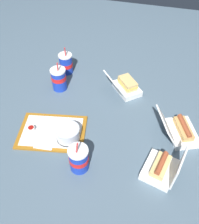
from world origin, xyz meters
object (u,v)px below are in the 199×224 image
clamshell_hotdog_center (180,131)px  soda_cup_right (78,159)px  soda_cup_center (59,79)px  food_tray (52,132)px  soda_cup_front (66,64)px  plastic_fork (48,121)px  clamshell_hotdog_back (162,168)px  ketchup_cup (31,129)px  cake_container (68,133)px  clamshell_sandwich_front (126,86)px

clamshell_hotdog_center → soda_cup_right: (-0.47, -0.34, 0.03)m
clamshell_hotdog_center → soda_cup_center: 0.81m
food_tray → soda_cup_front: size_ratio=2.03×
plastic_fork → clamshell_hotdog_back: 0.68m
ketchup_cup → clamshell_hotdog_center: 0.82m
food_tray → ketchup_cup: 0.12m
cake_container → clamshell_hotdog_center: 0.61m
cake_container → soda_cup_center: size_ratio=0.63×
ketchup_cup → plastic_fork: size_ratio=0.36×
cake_container → soda_cup_front: size_ratio=0.65×
food_tray → cake_container: bearing=-9.3°
ketchup_cup → soda_cup_right: size_ratio=0.20×
soda_cup_front → clamshell_hotdog_center: bearing=-25.3°
food_tray → soda_cup_center: bearing=104.7°
food_tray → cake_container: size_ratio=3.12×
soda_cup_front → soda_cup_right: bearing=-65.2°
clamshell_hotdog_back → clamshell_sandwich_front: 0.62m
cake_container → soda_cup_center: (-0.20, 0.39, 0.03)m
ketchup_cup → soda_cup_front: (-0.00, 0.57, 0.04)m
soda_cup_right → soda_cup_front: (-0.33, 0.72, -0.00)m
ketchup_cup → plastic_fork: 0.11m
food_tray → clamshell_hotdog_back: 0.62m
food_tray → plastic_fork: size_ratio=3.74×
cake_container → clamshell_hotdog_center: size_ratio=0.48×
food_tray → soda_cup_right: soda_cup_right is taller
clamshell_sandwich_front → soda_cup_right: (-0.11, -0.62, 0.03)m
ketchup_cup → soda_cup_front: soda_cup_front is taller
soda_cup_center → clamshell_hotdog_back: bearing=-33.1°
clamshell_hotdog_back → soda_cup_center: size_ratio=0.99×
food_tray → soda_cup_right: (0.22, -0.17, 0.07)m
food_tray → soda_cup_center: (-0.10, 0.37, 0.07)m
plastic_fork → clamshell_sandwich_front: size_ratio=0.41×
plastic_fork → clamshell_hotdog_back: size_ratio=0.53×
ketchup_cup → soda_cup_front: bearing=90.3°
clamshell_hotdog_back → clamshell_hotdog_center: 0.27m
food_tray → ketchup_cup: (-0.11, -0.02, 0.02)m
soda_cup_right → plastic_fork: bearing=138.6°
cake_container → clamshell_sandwich_front: (0.23, 0.47, -0.00)m
soda_cup_front → clamshell_hotdog_back: bearing=-41.4°
plastic_fork → clamshell_hotdog_back: bearing=-43.2°
food_tray → clamshell_sandwich_front: 0.56m
plastic_fork → soda_cup_center: 0.31m
food_tray → clamshell_hotdog_center: bearing=13.7°
clamshell_sandwich_front → soda_cup_right: soda_cup_right is taller
food_tray → plastic_fork: plastic_fork is taller
cake_container → ketchup_cup: (-0.22, -0.01, -0.02)m
food_tray → soda_cup_front: bearing=101.9°
food_tray → soda_cup_right: 0.28m
plastic_fork → cake_container: bearing=-57.9°
soda_cup_center → food_tray: bearing=-75.3°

